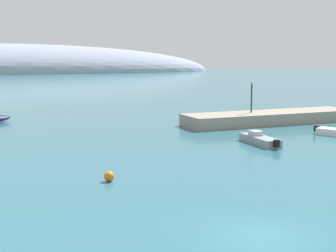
{
  "coord_description": "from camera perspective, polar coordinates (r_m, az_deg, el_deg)",
  "views": [
    {
      "loc": [
        -10.49,
        -15.98,
        7.47
      ],
      "look_at": [
        3.75,
        20.06,
        1.84
      ],
      "focal_mm": 49.55,
      "sensor_mm": 36.0,
      "label": 1
    }
  ],
  "objects": [
    {
      "name": "water",
      "position": [
        20.53,
        11.21,
        -13.24
      ],
      "size": [
        600.0,
        600.0,
        0.0
      ],
      "primitive_type": "plane",
      "color": "#2D6675",
      "rests_on": "ground"
    },
    {
      "name": "distant_ridge",
      "position": [
        264.78,
        -19.92,
        6.17
      ],
      "size": [
        242.71,
        69.3,
        31.07
      ],
      "primitive_type": "ellipsoid",
      "color": "#8E99AD",
      "rests_on": "ground"
    },
    {
      "name": "mooring_buoy_orange",
      "position": [
        28.83,
        -7.25,
        -6.16
      ],
      "size": [
        0.64,
        0.64,
        0.64
      ],
      "primitive_type": "sphere",
      "color": "orange",
      "rests_on": "water"
    },
    {
      "name": "harbor_lamp_post",
      "position": [
        53.88,
        10.25,
        4.09
      ],
      "size": [
        0.36,
        0.36,
        3.72
      ],
      "color": "black",
      "rests_on": "breakwater_rocks"
    },
    {
      "name": "motorboat_grey_alongside_breakwater",
      "position": [
        41.75,
        11.21,
        -1.66
      ],
      "size": [
        1.65,
        5.34,
        1.08
      ],
      "rotation": [
        0.0,
        0.0,
        1.54
      ],
      "color": "gray",
      "rests_on": "water"
    },
    {
      "name": "breakwater_rocks",
      "position": [
        55.5,
        12.58,
        1.03
      ],
      "size": [
        21.56,
        5.44,
        1.33
      ],
      "primitive_type": "cube",
      "rotation": [
        0.0,
        0.0,
        0.02
      ],
      "color": "gray",
      "rests_on": "ground"
    }
  ]
}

